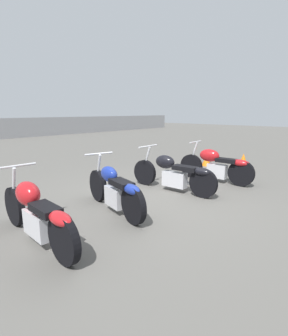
{
  "coord_description": "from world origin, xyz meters",
  "views": [
    {
      "loc": [
        -3.9,
        -3.33,
        1.79
      ],
      "look_at": [
        0.0,
        0.17,
        0.65
      ],
      "focal_mm": 28.0,
      "sensor_mm": 36.0,
      "label": 1
    }
  ],
  "objects": [
    {
      "name": "motorcycle_slot_1",
      "position": [
        -0.9,
        0.07,
        0.42
      ],
      "size": [
        0.74,
        1.97,
        1.0
      ],
      "rotation": [
        0.0,
        0.0,
        -0.25
      ],
      "color": "black",
      "rests_on": "ground_plane"
    },
    {
      "name": "traffic_cone_far",
      "position": [
        4.53,
        -0.13,
        0.22
      ],
      "size": [
        0.32,
        0.32,
        0.44
      ],
      "color": "orange",
      "rests_on": "ground_plane"
    },
    {
      "name": "motorcycle_slot_0",
      "position": [
        -2.38,
        0.01,
        0.43
      ],
      "size": [
        0.7,
        2.19,
        0.99
      ],
      "rotation": [
        0.0,
        0.0,
        -0.05
      ],
      "color": "black",
      "rests_on": "ground_plane"
    },
    {
      "name": "motorcycle_slot_3",
      "position": [
        2.23,
        -0.32,
        0.44
      ],
      "size": [
        0.57,
        2.01,
        1.01
      ],
      "rotation": [
        0.0,
        0.0,
        0.03
      ],
      "color": "black",
      "rests_on": "ground_plane"
    },
    {
      "name": "traffic_cone_near",
      "position": [
        3.92,
        0.87,
        0.19
      ],
      "size": [
        0.32,
        0.32,
        0.37
      ],
      "color": "orange",
      "rests_on": "ground_plane"
    },
    {
      "name": "ground_plane",
      "position": [
        0.0,
        0.0,
        0.0
      ],
      "size": [
        60.0,
        60.0,
        0.0
      ],
      "primitive_type": "plane",
      "color": "#5B5954"
    },
    {
      "name": "motorcycle_slot_2",
      "position": [
        0.84,
        0.02,
        0.42
      ],
      "size": [
        0.68,
        2.21,
        0.99
      ],
      "rotation": [
        0.0,
        0.0,
        0.04
      ],
      "color": "black",
      "rests_on": "ground_plane"
    }
  ]
}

